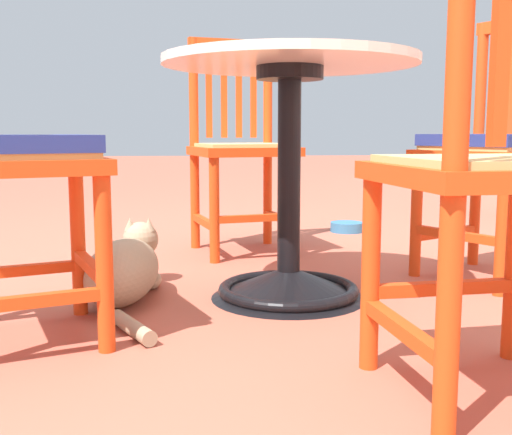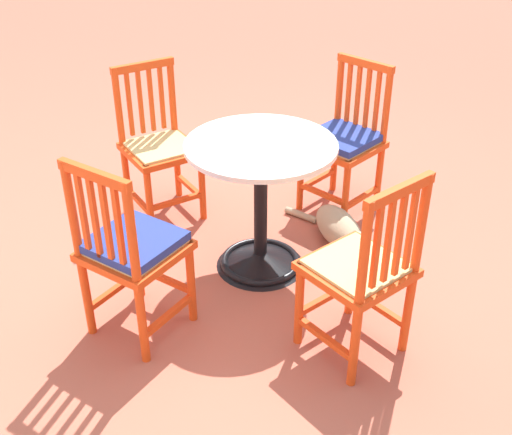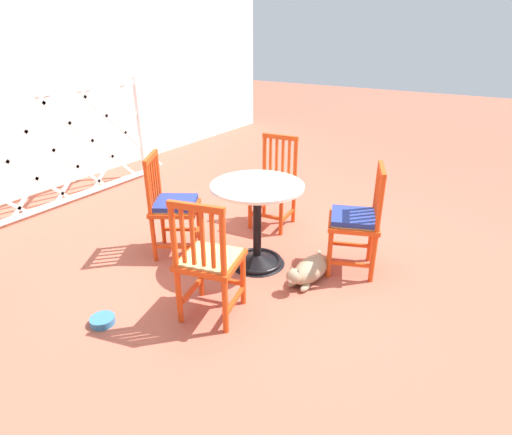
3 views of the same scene
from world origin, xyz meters
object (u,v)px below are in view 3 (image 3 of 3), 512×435
at_px(orange_chair_at_corner, 209,262).
at_px(orange_chair_tucked_in, 274,185).
at_px(cafe_table, 257,234).
at_px(tabby_cat, 308,271).
at_px(orange_chair_by_planter, 173,206).
at_px(pet_water_bowl, 103,320).
at_px(orange_chair_facing_out, 356,221).

distance_m(orange_chair_at_corner, orange_chair_tucked_in, 1.60).
relative_size(cafe_table, tabby_cat, 1.03).
height_order(cafe_table, tabby_cat, cafe_table).
bearing_deg(tabby_cat, orange_chair_by_planter, 99.00).
distance_m(orange_chair_at_corner, tabby_cat, 0.92).
height_order(cafe_table, orange_chair_by_planter, orange_chair_by_planter).
relative_size(tabby_cat, pet_water_bowl, 4.36).
height_order(cafe_table, orange_chair_facing_out, orange_chair_facing_out).
xyz_separation_m(orange_chair_tucked_in, tabby_cat, (-0.79, -0.79, -0.34)).
xyz_separation_m(cafe_table, orange_chair_tucked_in, (0.77, 0.29, 0.15)).
bearing_deg(pet_water_bowl, orange_chair_facing_out, -36.40).
bearing_deg(tabby_cat, pet_water_bowl, 142.17).
distance_m(orange_chair_tucked_in, orange_chair_by_planter, 1.09).
bearing_deg(pet_water_bowl, cafe_table, -20.35).
bearing_deg(tabby_cat, orange_chair_facing_out, -31.25).
relative_size(orange_chair_at_corner, pet_water_bowl, 5.36).
relative_size(orange_chair_at_corner, orange_chair_tucked_in, 1.00).
height_order(orange_chair_at_corner, orange_chair_facing_out, same).
distance_m(orange_chair_facing_out, tabby_cat, 0.56).
bearing_deg(tabby_cat, orange_chair_at_corner, 152.56).
height_order(orange_chair_at_corner, pet_water_bowl, orange_chair_at_corner).
distance_m(orange_chair_facing_out, orange_chair_tucked_in, 1.10).
xyz_separation_m(cafe_table, orange_chair_by_planter, (-0.22, 0.74, 0.16)).
relative_size(orange_chair_facing_out, orange_chair_tucked_in, 1.00).
relative_size(cafe_table, pet_water_bowl, 4.47).
bearing_deg(tabby_cat, cafe_table, 87.69).
bearing_deg(orange_chair_facing_out, cafe_table, 116.11).
xyz_separation_m(orange_chair_facing_out, orange_chair_by_planter, (-0.57, 1.47, 0.00)).
bearing_deg(orange_chair_tucked_in, orange_chair_at_corner, -165.71).
bearing_deg(orange_chair_at_corner, cafe_table, 7.63).
relative_size(orange_chair_at_corner, orange_chair_facing_out, 1.00).
bearing_deg(orange_chair_by_planter, orange_chair_tucked_in, -24.52).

